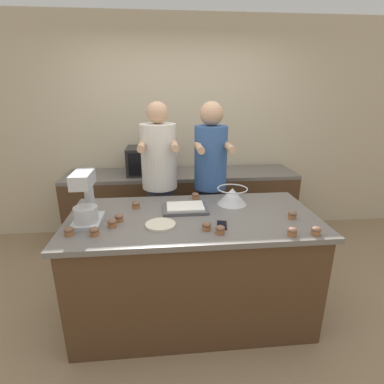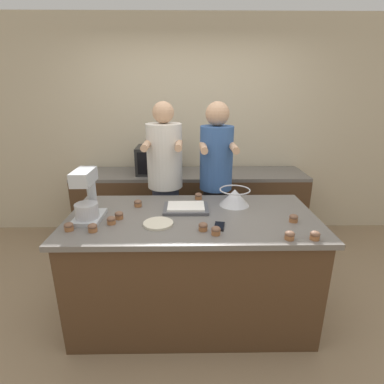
{
  "view_description": "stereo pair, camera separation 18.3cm",
  "coord_description": "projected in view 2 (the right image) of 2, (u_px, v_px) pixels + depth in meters",
  "views": [
    {
      "loc": [
        -0.21,
        -2.15,
        1.84
      ],
      "look_at": [
        0.0,
        0.05,
        1.09
      ],
      "focal_mm": 28.0,
      "sensor_mm": 36.0,
      "label": 1
    },
    {
      "loc": [
        -0.03,
        -2.16,
        1.84
      ],
      "look_at": [
        0.0,
        0.05,
        1.09
      ],
      "focal_mm": 28.0,
      "sensor_mm": 36.0,
      "label": 2
    }
  ],
  "objects": [
    {
      "name": "cupcake_3",
      "position": [
        93.0,
        228.0,
        2.07
      ],
      "size": [
        0.07,
        0.07,
        0.06
      ],
      "color": "#9E6038",
      "rests_on": "island_counter"
    },
    {
      "name": "island_counter",
      "position": [
        192.0,
        266.0,
        2.49
      ],
      "size": [
        1.94,
        0.96,
        0.91
      ],
      "color": "#4C331E",
      "rests_on": "ground_plane"
    },
    {
      "name": "cupcake_9",
      "position": [
        119.0,
        215.0,
        2.28
      ],
      "size": [
        0.07,
        0.07,
        0.06
      ],
      "color": "#9E6038",
      "rests_on": "island_counter"
    },
    {
      "name": "cupcake_4",
      "position": [
        203.0,
        227.0,
        2.09
      ],
      "size": [
        0.07,
        0.07,
        0.06
      ],
      "color": "#9E6038",
      "rests_on": "island_counter"
    },
    {
      "name": "mixing_bowl",
      "position": [
        235.0,
        197.0,
        2.54
      ],
      "size": [
        0.26,
        0.26,
        0.14
      ],
      "color": "#BCBCC1",
      "rests_on": "island_counter"
    },
    {
      "name": "cupcake_0",
      "position": [
        290.0,
        235.0,
        1.96
      ],
      "size": [
        0.07,
        0.07,
        0.06
      ],
      "color": "#9E6038",
      "rests_on": "island_counter"
    },
    {
      "name": "cupcake_7",
      "position": [
        216.0,
        231.0,
        2.03
      ],
      "size": [
        0.07,
        0.07,
        0.06
      ],
      "color": "#9E6038",
      "rests_on": "island_counter"
    },
    {
      "name": "cupcake_2",
      "position": [
        294.0,
        218.0,
        2.22
      ],
      "size": [
        0.07,
        0.07,
        0.06
      ],
      "color": "#9E6038",
      "rests_on": "island_counter"
    },
    {
      "name": "back_counter",
      "position": [
        190.0,
        206.0,
        3.82
      ],
      "size": [
        2.8,
        0.6,
        0.88
      ],
      "color": "#4C331E",
      "rests_on": "ground_plane"
    },
    {
      "name": "cupcake_1",
      "position": [
        315.0,
        235.0,
        1.96
      ],
      "size": [
        0.07,
        0.07,
        0.06
      ],
      "color": "#9E6038",
      "rests_on": "island_counter"
    },
    {
      "name": "person_left",
      "position": [
        165.0,
        188.0,
        2.98
      ],
      "size": [
        0.35,
        0.51,
        1.75
      ],
      "color": "#33384C",
      "rests_on": "ground_plane"
    },
    {
      "name": "cell_phone",
      "position": [
        219.0,
        226.0,
        2.15
      ],
      "size": [
        0.09,
        0.15,
        0.01
      ],
      "color": "black",
      "rests_on": "island_counter"
    },
    {
      "name": "cupcake_5",
      "position": [
        111.0,
        220.0,
        2.19
      ],
      "size": [
        0.07,
        0.07,
        0.06
      ],
      "color": "#9E6038",
      "rests_on": "island_counter"
    },
    {
      "name": "cupcake_6",
      "position": [
        69.0,
        227.0,
        2.09
      ],
      "size": [
        0.07,
        0.07,
        0.06
      ],
      "color": "#9E6038",
      "rests_on": "island_counter"
    },
    {
      "name": "stand_mixer",
      "position": [
        87.0,
        198.0,
        2.22
      ],
      "size": [
        0.2,
        0.3,
        0.39
      ],
      "color": "#B2B7BC",
      "rests_on": "island_counter"
    },
    {
      "name": "person_right",
      "position": [
        216.0,
        186.0,
        2.98
      ],
      "size": [
        0.33,
        0.5,
        1.75
      ],
      "color": "#232328",
      "rests_on": "ground_plane"
    },
    {
      "name": "microwave_oven",
      "position": [
        156.0,
        160.0,
        3.62
      ],
      "size": [
        0.46,
        0.39,
        0.32
      ],
      "color": "black",
      "rests_on": "back_counter"
    },
    {
      "name": "baking_tray",
      "position": [
        186.0,
        208.0,
        2.45
      ],
      "size": [
        0.36,
        0.26,
        0.04
      ],
      "color": "#4C4C51",
      "rests_on": "island_counter"
    },
    {
      "name": "back_wall",
      "position": [
        190.0,
        130.0,
        3.86
      ],
      "size": [
        10.0,
        0.06,
        2.7
      ],
      "color": "beige",
      "rests_on": "ground_plane"
    },
    {
      "name": "small_plate",
      "position": [
        158.0,
        224.0,
        2.18
      ],
      "size": [
        0.22,
        0.22,
        0.02
      ],
      "color": "beige",
      "rests_on": "island_counter"
    },
    {
      "name": "cupcake_8",
      "position": [
        138.0,
        203.0,
        2.52
      ],
      "size": [
        0.07,
        0.07,
        0.06
      ],
      "color": "#9E6038",
      "rests_on": "island_counter"
    },
    {
      "name": "cupcake_10",
      "position": [
        198.0,
        196.0,
        2.69
      ],
      "size": [
        0.07,
        0.07,
        0.06
      ],
      "color": "#9E6038",
      "rests_on": "island_counter"
    },
    {
      "name": "ground_plane",
      "position": [
        192.0,
        311.0,
        2.64
      ],
      "size": [
        16.0,
        16.0,
        0.0
      ],
      "primitive_type": "plane",
      "color": "#937A5B"
    }
  ]
}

